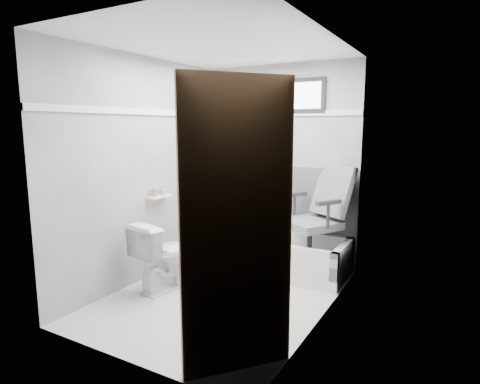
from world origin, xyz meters
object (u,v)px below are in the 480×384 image
Objects in this scene: toilet at (166,255)px; soap_bottle_b at (162,190)px; office_chair at (310,216)px; bathtub at (282,254)px; door at (250,246)px; soap_bottle_a at (154,192)px.

soap_bottle_b is at bearing -38.38° from toilet.
office_chair is 12.17× the size of soap_bottle_b.
bathtub is at bearing 30.51° from soap_bottle_b.
bathtub is 0.75× the size of door.
soap_bottle_b reaches higher than toilet.
office_chair is 0.57× the size of door.
soap_bottle_a is at bearing -23.92° from toilet.
soap_bottle_a is 0.14m from soap_bottle_b.
toilet is 7.75× the size of soap_bottle_b.
office_chair reaches higher than toilet.
soap_bottle_b is (-0.32, 0.35, 0.60)m from toilet.
door is (1.60, -1.17, 0.64)m from toilet.
bathtub is at bearing -120.54° from toilet.
office_chair is at bearing 100.81° from door.
door reaches higher than toilet.
toilet reaches higher than bathtub.
office_chair is at bearing 25.48° from soap_bottle_b.
soap_bottle_a reaches higher than soap_bottle_b.
bathtub is 2.07× the size of toilet.
soap_bottle_a is 1.23× the size of soap_bottle_b.
door is 21.42× the size of soap_bottle_b.
soap_bottle_b is (0.00, 0.14, -0.01)m from soap_bottle_a.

